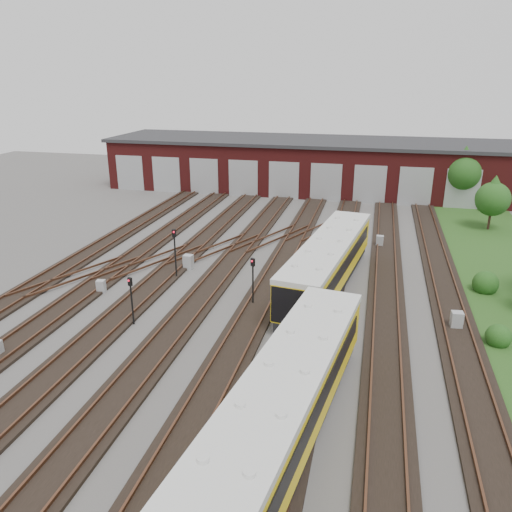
# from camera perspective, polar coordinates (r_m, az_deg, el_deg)

# --- Properties ---
(ground) EXTENTS (120.00, 120.00, 0.00)m
(ground) POSITION_cam_1_polar(r_m,az_deg,el_deg) (29.09, -5.66, -9.10)
(ground) COLOR #413E3C
(ground) RESTS_ON ground
(track_network) EXTENTS (30.40, 70.00, 0.33)m
(track_network) POSITION_cam_1_polar(r_m,az_deg,el_deg) (29.57, -5.60, -8.34)
(track_network) COLOR black
(track_network) RESTS_ON ground
(maintenance_shed) EXTENTS (51.00, 12.50, 6.35)m
(maintenance_shed) POSITION_cam_1_polar(r_m,az_deg,el_deg) (65.35, 5.95, 10.39)
(maintenance_shed) COLOR #581616
(maintenance_shed) RESTS_ON ground
(metro_train) EXTENTS (4.97, 47.92, 3.24)m
(metro_train) POSITION_cam_1_polar(r_m,az_deg,el_deg) (20.44, 3.43, -16.45)
(metro_train) COLOR black
(metro_train) RESTS_ON ground
(signal_mast_0) EXTENTS (0.29, 0.28, 3.03)m
(signal_mast_0) POSITION_cam_1_polar(r_m,az_deg,el_deg) (30.27, -14.08, -4.31)
(signal_mast_0) COLOR black
(signal_mast_0) RESTS_ON ground
(signal_mast_1) EXTENTS (0.31, 0.29, 3.75)m
(signal_mast_1) POSITION_cam_1_polar(r_m,az_deg,el_deg) (36.32, -9.26, 0.95)
(signal_mast_1) COLOR black
(signal_mast_1) RESTS_ON ground
(signal_mast_2) EXTENTS (0.33, 0.31, 3.17)m
(signal_mast_2) POSITION_cam_1_polar(r_m,az_deg,el_deg) (40.02, 9.01, 2.28)
(signal_mast_2) COLOR black
(signal_mast_2) RESTS_ON ground
(signal_mast_3) EXTENTS (0.30, 0.28, 3.24)m
(signal_mast_3) POSITION_cam_1_polar(r_m,az_deg,el_deg) (31.73, -0.36, -2.25)
(signal_mast_3) COLOR black
(signal_mast_3) RESTS_ON ground
(relay_cabinet_1) EXTENTS (0.74, 0.64, 1.15)m
(relay_cabinet_1) POSITION_cam_1_polar(r_m,az_deg,el_deg) (38.53, -7.73, -0.70)
(relay_cabinet_1) COLOR #9EA0A3
(relay_cabinet_1) RESTS_ON ground
(relay_cabinet_2) EXTENTS (0.61, 0.54, 0.91)m
(relay_cabinet_2) POSITION_cam_1_polar(r_m,az_deg,el_deg) (35.77, -17.28, -3.35)
(relay_cabinet_2) COLOR #9EA0A3
(relay_cabinet_2) RESTS_ON ground
(relay_cabinet_3) EXTENTS (0.63, 0.54, 1.01)m
(relay_cabinet_3) POSITION_cam_1_polar(r_m,az_deg,el_deg) (44.46, 13.96, 1.64)
(relay_cabinet_3) COLOR #9EA0A3
(relay_cabinet_3) RESTS_ON ground
(relay_cabinet_4) EXTENTS (0.71, 0.61, 1.10)m
(relay_cabinet_4) POSITION_cam_1_polar(r_m,az_deg,el_deg) (31.70, 21.94, -6.86)
(relay_cabinet_4) COLOR #9EA0A3
(relay_cabinet_4) RESTS_ON ground
(tree_0) EXTENTS (4.10, 4.10, 6.80)m
(tree_0) POSITION_cam_1_polar(r_m,az_deg,el_deg) (60.37, 22.66, 9.28)
(tree_0) COLOR #341F17
(tree_0) RESTS_ON ground
(tree_1) EXTENTS (3.20, 3.20, 5.30)m
(tree_1) POSITION_cam_1_polar(r_m,az_deg,el_deg) (52.26, 25.50, 6.31)
(tree_1) COLOR #341F17
(tree_1) RESTS_ON ground
(bush_0) EXTENTS (1.40, 1.40, 1.40)m
(bush_0) POSITION_cam_1_polar(r_m,az_deg,el_deg) (30.87, 26.02, -7.94)
(bush_0) COLOR #144112
(bush_0) RESTS_ON ground
(bush_1) EXTENTS (1.74, 1.74, 1.74)m
(bush_1) POSITION_cam_1_polar(r_m,az_deg,el_deg) (37.63, 24.80, -2.50)
(bush_1) COLOR #144112
(bush_1) RESTS_ON ground
(bush_2) EXTENTS (1.56, 1.56, 1.56)m
(bush_2) POSITION_cam_1_polar(r_m,az_deg,el_deg) (59.79, 25.01, 5.31)
(bush_2) COLOR #144112
(bush_2) RESTS_ON ground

